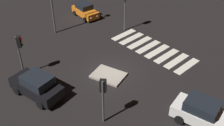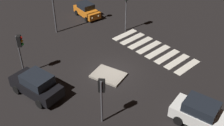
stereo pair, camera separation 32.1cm
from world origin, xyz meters
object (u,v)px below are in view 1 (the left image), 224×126
at_px(traffic_light_north, 20,46).
at_px(traffic_island, 108,75).
at_px(car_white, 204,113).
at_px(car_orange, 85,10).
at_px(traffic_light_east, 125,1).
at_px(car_black, 37,86).
at_px(traffic_light_west, 103,91).

bearing_deg(traffic_light_north, traffic_island, -4.38).
bearing_deg(traffic_light_north, car_white, -24.53).
distance_m(car_white, car_orange, 19.72).
relative_size(traffic_light_east, traffic_light_north, 1.23).
bearing_deg(traffic_island, car_black, 70.12).
bearing_deg(traffic_island, car_white, -172.75).
xyz_separation_m(traffic_island, car_white, (-8.48, -1.08, 0.85)).
xyz_separation_m(traffic_light_east, traffic_light_west, (-8.32, 10.56, -0.77)).
xyz_separation_m(car_white, car_orange, (19.09, -4.95, -0.14)).
distance_m(car_orange, traffic_light_north, 12.53).
distance_m(traffic_island, traffic_light_west, 5.75).
bearing_deg(car_white, car_orange, 153.91).
bearing_deg(traffic_light_east, car_white, 29.98).
bearing_deg(traffic_light_north, car_black, -59.76).
relative_size(traffic_island, traffic_light_east, 0.69).
bearing_deg(car_white, traffic_island, 175.69).
relative_size(car_white, car_orange, 1.20).
xyz_separation_m(traffic_island, car_black, (2.05, 5.67, 0.86)).
height_order(traffic_light_north, traffic_light_west, traffic_light_north).
height_order(car_white, traffic_light_west, traffic_light_west).
bearing_deg(traffic_light_north, traffic_light_east, 39.52).
bearing_deg(traffic_light_east, car_orange, -118.41).
distance_m(car_white, traffic_light_east, 14.72).
relative_size(car_white, car_black, 1.00).
bearing_deg(traffic_light_north, traffic_light_west, -39.85).
relative_size(car_white, traffic_light_west, 1.28).
height_order(car_black, traffic_light_west, traffic_light_west).
xyz_separation_m(traffic_island, traffic_light_north, (5.18, 5.07, 2.78)).
bearing_deg(car_orange, traffic_light_east, 14.15).
xyz_separation_m(car_white, traffic_light_east, (13.30, -5.78, 2.57)).
relative_size(car_black, traffic_light_north, 1.23).
distance_m(car_white, traffic_light_north, 15.10).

